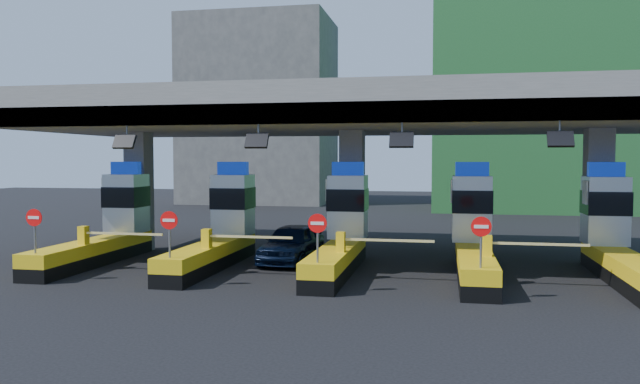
# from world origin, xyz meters

# --- Properties ---
(ground) EXTENTS (120.00, 120.00, 0.00)m
(ground) POSITION_xyz_m (0.00, 0.00, 0.00)
(ground) COLOR black
(ground) RESTS_ON ground
(toll_canopy) EXTENTS (28.00, 12.09, 7.00)m
(toll_canopy) POSITION_xyz_m (0.00, 2.87, 6.13)
(toll_canopy) COLOR slate
(toll_canopy) RESTS_ON ground
(toll_lane_far_left) EXTENTS (4.43, 8.00, 4.16)m
(toll_lane_far_left) POSITION_xyz_m (-10.00, 0.28, 1.40)
(toll_lane_far_left) COLOR black
(toll_lane_far_left) RESTS_ON ground
(toll_lane_left) EXTENTS (4.43, 8.00, 4.16)m
(toll_lane_left) POSITION_xyz_m (-5.00, 0.28, 1.40)
(toll_lane_left) COLOR black
(toll_lane_left) RESTS_ON ground
(toll_lane_center) EXTENTS (4.43, 8.00, 4.16)m
(toll_lane_center) POSITION_xyz_m (0.00, 0.28, 1.40)
(toll_lane_center) COLOR black
(toll_lane_center) RESTS_ON ground
(toll_lane_right) EXTENTS (4.43, 8.00, 4.16)m
(toll_lane_right) POSITION_xyz_m (5.00, 0.28, 1.40)
(toll_lane_right) COLOR black
(toll_lane_right) RESTS_ON ground
(toll_lane_far_right) EXTENTS (4.43, 8.00, 4.16)m
(toll_lane_far_right) POSITION_xyz_m (10.00, 0.28, 1.40)
(toll_lane_far_right) COLOR black
(toll_lane_far_right) RESTS_ON ground
(bg_building_scaffold) EXTENTS (18.00, 12.00, 28.00)m
(bg_building_scaffold) POSITION_xyz_m (12.00, 32.00, 14.00)
(bg_building_scaffold) COLOR #1E5926
(bg_building_scaffold) RESTS_ON ground
(bg_building_concrete) EXTENTS (14.00, 10.00, 18.00)m
(bg_building_concrete) POSITION_xyz_m (-14.00, 36.00, 9.00)
(bg_building_concrete) COLOR #4C4C49
(bg_building_concrete) RESTS_ON ground
(van) EXTENTS (2.21, 4.80, 1.60)m
(van) POSITION_xyz_m (-2.24, 1.14, 0.80)
(van) COLOR black
(van) RESTS_ON ground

